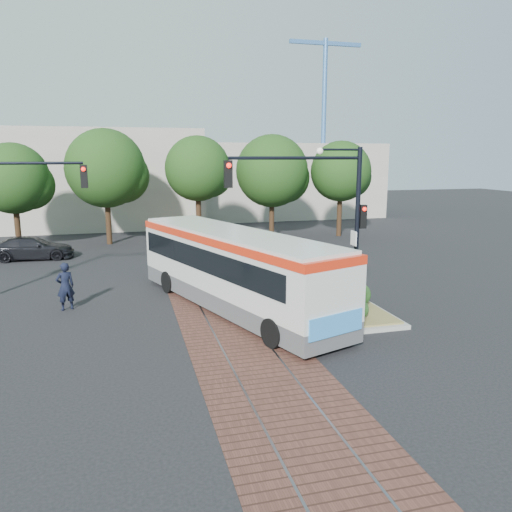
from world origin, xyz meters
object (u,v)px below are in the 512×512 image
at_px(traffic_island, 349,301).
at_px(officer, 65,286).
at_px(signal_pole_main, 328,203).
at_px(parked_car, 32,248).
at_px(city_bus, 233,266).

height_order(traffic_island, officer, officer).
distance_m(traffic_island, signal_pole_main, 3.95).
relative_size(signal_pole_main, parked_car, 1.32).
bearing_deg(officer, parked_car, -95.81).
distance_m(city_bus, officer, 6.54).
distance_m(signal_pole_main, officer, 10.55).
height_order(signal_pole_main, officer, signal_pole_main).
height_order(traffic_island, parked_car, parked_car).
bearing_deg(city_bus, officer, 147.08).
bearing_deg(signal_pole_main, officer, 164.46).
relative_size(traffic_island, parked_car, 1.14).
bearing_deg(traffic_island, signal_pole_main, 174.64).
height_order(city_bus, traffic_island, city_bus).
distance_m(signal_pole_main, parked_car, 18.76).
relative_size(city_bus, officer, 6.18).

